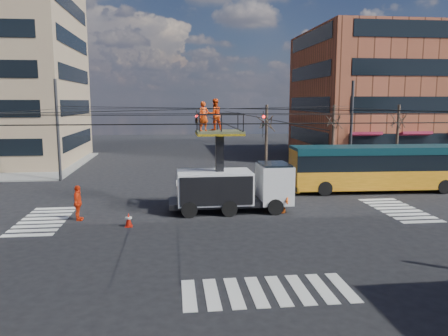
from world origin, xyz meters
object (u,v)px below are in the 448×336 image
Objects in this scene: flagger at (282,196)px; traffic_cone at (129,220)px; city_bus at (383,167)px; worker_ground at (78,203)px; utility_truck at (233,175)px.

traffic_cone is at bearing -97.37° from flagger.
traffic_cone is (-16.92, -6.88, -1.37)m from city_bus.
worker_ground is at bearing -162.52° from city_bus.
traffic_cone is (-5.71, -2.57, -1.72)m from utility_truck.
city_bus reaches higher than flagger.
city_bus is 18.19× the size of traffic_cone.
city_bus is at bearing 20.55° from utility_truck.
utility_truck is 3.70× the size of worker_ground.
utility_truck is at bearing -82.85° from worker_ground.
city_bus is at bearing -74.62° from worker_ground.
worker_ground is 11.17m from flagger.
worker_ground is at bearing 151.12° from traffic_cone.
city_bus is 6.87× the size of worker_ground.
city_bus reaches higher than traffic_cone.
flagger is (-8.53, -5.06, -0.73)m from city_bus.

